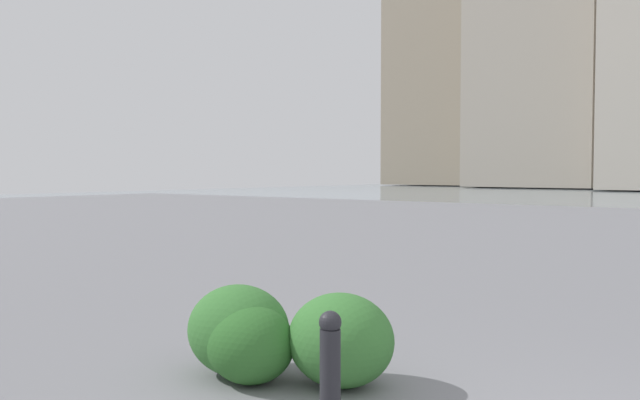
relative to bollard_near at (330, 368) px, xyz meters
name	(u,v)px	position (x,y,z in m)	size (l,w,h in m)	color
building_annex	(545,44)	(20.34, -63.62, 14.04)	(12.66, 12.08, 28.79)	#9E9384
building_highrise	(453,91)	(32.54, -67.90, 10.66)	(13.10, 11.15, 24.10)	gray
bollard_near	(330,368)	(0.00, 0.00, 0.00)	(0.13, 0.13, 0.69)	#232328
shrub_low	(250,344)	(0.94, -0.33, -0.08)	(0.65, 0.59, 0.55)	#2D6628
shrub_round	(341,340)	(0.40, -0.66, -0.04)	(0.76, 0.68, 0.64)	#387533
shrub_wide	(238,330)	(1.14, -0.42, -0.03)	(0.77, 0.69, 0.66)	#387533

